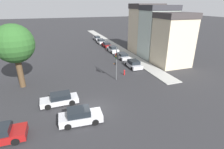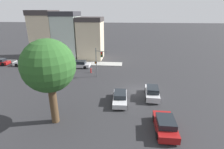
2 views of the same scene
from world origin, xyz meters
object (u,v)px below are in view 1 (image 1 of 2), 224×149
Objects in this scene: parked_car_4 at (101,41)px; parked_car_5 at (97,38)px; crossing_car_1 at (80,116)px; parked_car_3 at (106,45)px; fire_hydrant at (124,72)px; parked_car_0 at (133,64)px; crossing_car_0 at (60,99)px; parked_car_1 at (122,56)px; traffic_signal at (117,60)px; parked_car_2 at (113,49)px; street_tree at (14,44)px.

parked_car_5 is at bearing -2.11° from parked_car_4.
crossing_car_1 is 1.03× the size of parked_car_3.
crossing_car_1 reaches higher than parked_car_5.
fire_hydrant is (-3.32, -21.03, -0.17)m from parked_car_3.
parked_car_4 is at bearing 0.64° from parked_car_0.
crossing_car_1 is 43.87m from parked_car_5.
parked_car_3 is at bearing -177.29° from parked_car_4.
parked_car_3 is 0.95× the size of parked_car_4.
parked_car_3 is 4.62× the size of fire_hydrant.
crossing_car_0 is 35.06m from parked_car_4.
crossing_car_1 is 23.14m from parked_car_1.
parked_car_1 is 1.02× the size of parked_car_4.
traffic_signal is 1.18× the size of parked_car_2.
crossing_car_0 is at bearing 158.50° from parked_car_5.
crossing_car_1 is at bearing -59.14° from street_tree.
parked_car_5 reaches higher than parked_car_3.
parked_car_1 is at bearing 60.76° from crossing_car_1.
parked_car_2 reaches higher than fire_hydrant.
parked_car_0 is 23.02m from parked_car_4.
parked_car_2 is 4.84× the size of fire_hydrant.
parked_car_5 is (0.21, 5.58, -0.01)m from parked_car_4.
traffic_signal is at bearing -10.82° from street_tree.
parked_car_2 is at bearing 0.33° from parked_car_0.
fire_hydrant is at bearing -124.24° from traffic_signal.
parked_car_4 reaches higher than crossing_car_0.
parked_car_1 is 1.07× the size of parked_car_3.
crossing_car_0 is 30.62m from parked_car_3.
street_tree is 36.80m from parked_car_5.
parked_car_3 is (0.01, 11.95, 0.05)m from parked_car_1.
parked_car_0 is at bearing 51.00° from crossing_car_1.
parked_car_1 is 4.97× the size of fire_hydrant.
crossing_car_1 is (1.75, -4.34, 0.08)m from crossing_car_0.
parked_car_4 is at bearing 83.25° from fire_hydrant.
parked_car_0 is 1.00× the size of parked_car_4.
parked_car_2 is at bearing 37.45° from street_tree.
parked_car_2 is at bearing -0.68° from parked_car_1.
street_tree reaches higher than traffic_signal.
fire_hydrant is (-3.29, -31.64, -0.16)m from parked_car_5.
crossing_car_1 is at bearing 138.29° from parked_car_0.
parked_car_2 is 5.89m from parked_car_3.
parked_car_3 is (0.21, 18.00, -0.02)m from parked_car_0.
street_tree reaches higher than parked_car_1.
parked_car_3 is (14.21, 27.12, 0.01)m from crossing_car_0.
crossing_car_0 is 20.78m from parked_car_1.
parked_car_2 is 1.07× the size of parked_car_5.
parked_car_2 is (18.92, 14.49, -5.53)m from street_tree.
traffic_signal is at bearing 169.45° from parked_car_4.
parked_car_1 is at bearing 179.12° from parked_car_5.
parked_car_2 is 16.50m from parked_car_5.
crossing_car_0 is 1.04× the size of parked_car_3.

